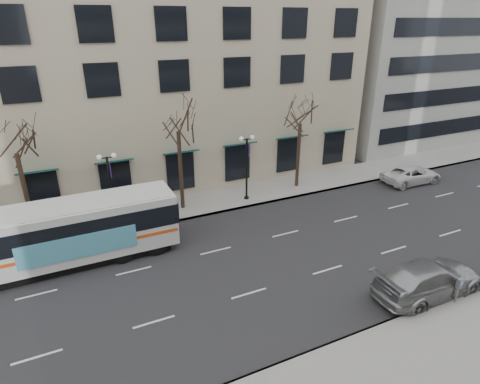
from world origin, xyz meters
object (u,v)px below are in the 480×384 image
tree_far_left (13,138)px  lamp_post_right (247,165)px  silver_car (428,279)px  white_pickup (411,174)px  pay_station (459,285)px  city_bus (56,234)px  tree_far_right (301,112)px  tree_far_mid (177,118)px  lamp_post_left (111,187)px

tree_far_left → lamp_post_right: (15.01, -0.60, -3.75)m
lamp_post_right → silver_car: lamp_post_right is taller
white_pickup → pay_station: size_ratio=3.89×
white_pickup → lamp_post_right: bearing=81.5°
lamp_post_right → pay_station: 16.24m
silver_car → city_bus: bearing=57.9°
tree_far_right → white_pickup: tree_far_right is taller
tree_far_mid → white_pickup: size_ratio=1.60×
silver_car → pay_station: (0.59, -1.26, 0.24)m
lamp_post_right → silver_car: (3.31, -14.40, -2.04)m
lamp_post_right → pay_station: bearing=-76.0°
tree_far_left → lamp_post_left: size_ratio=1.60×
city_bus → lamp_post_right: bearing=14.2°
tree_far_mid → white_pickup: bearing=-9.7°
lamp_post_right → silver_car: bearing=-77.1°
tree_far_mid → pay_station: tree_far_mid is taller
tree_far_left → white_pickup: (29.55, -3.33, -5.96)m
lamp_post_left → city_bus: size_ratio=0.38×
tree_far_left → tree_far_mid: 10.00m
silver_car → white_pickup: (11.23, 11.67, -0.16)m
lamp_post_left → silver_car: 19.71m
tree_far_right → lamp_post_right: tree_far_right is taller
tree_far_mid → city_bus: 10.72m
city_bus → silver_car: size_ratio=2.20×
lamp_post_left → white_pickup: lamp_post_left is taller
lamp_post_right → pay_station: (3.90, -15.66, -1.80)m
tree_far_left → silver_car: bearing=-39.3°
tree_far_right → silver_car: (-1.68, -15.00, -5.52)m
tree_far_mid → white_pickup: (19.55, -3.33, -6.16)m
lamp_post_left → city_bus: (-3.63, -3.48, -0.93)m
silver_car → white_pickup: size_ratio=1.16×
tree_far_right → lamp_post_right: (-4.99, -0.60, -3.48)m
pay_station → lamp_post_left: bearing=131.1°
lamp_post_right → city_bus: (-13.63, -3.48, -0.93)m
tree_far_left → city_bus: bearing=-71.3°
tree_far_left → tree_far_right: bearing=0.0°
white_pickup → silver_car: bearing=138.2°
lamp_post_right → tree_far_mid: bearing=173.2°
city_bus → tree_far_mid: bearing=25.2°
tree_far_left → white_pickup: tree_far_left is taller
white_pickup → tree_far_left: bearing=85.7°
silver_car → white_pickup: bearing=-43.2°
tree_far_left → pay_station: bearing=-40.7°
tree_far_left → city_bus: size_ratio=0.61×
tree_far_mid → silver_car: size_ratio=1.38×
tree_far_left → white_pickup: size_ratio=1.56×
silver_car → pay_station: size_ratio=4.51×
tree_far_mid → tree_far_right: bearing=-0.0°
lamp_post_right → lamp_post_left: bearing=180.0°
tree_far_mid → silver_car: bearing=-61.0°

